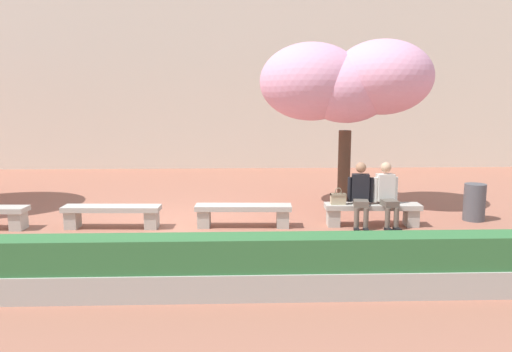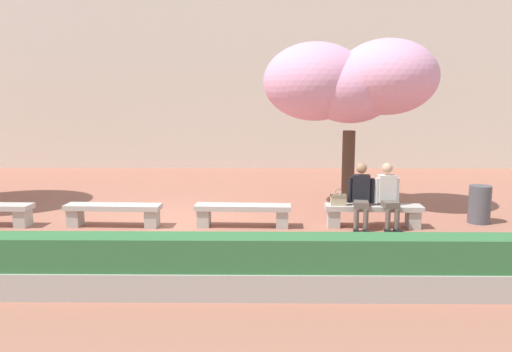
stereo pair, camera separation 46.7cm
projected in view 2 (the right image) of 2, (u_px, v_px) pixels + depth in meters
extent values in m
plane|color=#9E604C|center=(178.00, 227.00, 10.02)|extent=(100.00, 100.00, 0.00)
cube|color=beige|center=(220.00, 70.00, 19.89)|extent=(28.00, 4.00, 7.34)
cube|color=#ADA89E|center=(23.00, 218.00, 9.99)|extent=(0.25, 0.35, 0.35)
cube|color=#ADA89E|center=(113.00, 207.00, 9.97)|extent=(1.93, 0.50, 0.10)
cube|color=#ADA89E|center=(75.00, 217.00, 10.04)|extent=(0.25, 0.35, 0.35)
cube|color=#ADA89E|center=(152.00, 218.00, 9.96)|extent=(0.25, 0.35, 0.35)
cube|color=#ADA89E|center=(243.00, 207.00, 9.94)|extent=(1.93, 0.50, 0.10)
cube|color=#ADA89E|center=(204.00, 218.00, 10.02)|extent=(0.25, 0.35, 0.35)
cube|color=#ADA89E|center=(282.00, 219.00, 9.93)|extent=(0.25, 0.35, 0.35)
cube|color=#ADA89E|center=(373.00, 208.00, 9.91)|extent=(1.93, 0.50, 0.10)
cube|color=#ADA89E|center=(333.00, 218.00, 9.99)|extent=(0.25, 0.35, 0.35)
cube|color=#ADA89E|center=(413.00, 219.00, 9.90)|extent=(0.25, 0.35, 0.35)
cube|color=black|center=(356.00, 231.00, 9.57)|extent=(0.13, 0.23, 0.06)
cylinder|color=brown|center=(356.00, 219.00, 9.60)|extent=(0.10, 0.10, 0.42)
cube|color=black|center=(366.00, 231.00, 9.55)|extent=(0.13, 0.23, 0.06)
cylinder|color=brown|center=(366.00, 220.00, 9.57)|extent=(0.10, 0.10, 0.42)
cube|color=brown|center=(361.00, 204.00, 9.72)|extent=(0.34, 0.44, 0.12)
cube|color=black|center=(361.00, 188.00, 9.89)|extent=(0.37, 0.27, 0.54)
sphere|color=#A37556|center=(362.00, 168.00, 9.83)|extent=(0.21, 0.21, 0.21)
cylinder|color=black|center=(350.00, 190.00, 9.91)|extent=(0.09, 0.09, 0.50)
cylinder|color=black|center=(372.00, 191.00, 9.85)|extent=(0.09, 0.09, 0.50)
cube|color=black|center=(388.00, 231.00, 9.54)|extent=(0.12, 0.23, 0.06)
cylinder|color=brown|center=(388.00, 220.00, 9.57)|extent=(0.10, 0.10, 0.42)
cube|color=black|center=(398.00, 231.00, 9.56)|extent=(0.12, 0.23, 0.06)
cylinder|color=brown|center=(397.00, 220.00, 9.58)|extent=(0.10, 0.10, 0.42)
cube|color=brown|center=(390.00, 204.00, 9.71)|extent=(0.32, 0.42, 0.12)
cube|color=silver|center=(386.00, 188.00, 9.89)|extent=(0.36, 0.25, 0.54)
sphere|color=tan|center=(387.00, 168.00, 9.83)|extent=(0.21, 0.21, 0.21)
cylinder|color=silver|center=(376.00, 191.00, 9.86)|extent=(0.09, 0.09, 0.50)
cylinder|color=silver|center=(397.00, 190.00, 9.89)|extent=(0.09, 0.09, 0.50)
cube|color=tan|center=(338.00, 200.00, 9.88)|extent=(0.30, 0.14, 0.22)
cube|color=gray|center=(338.00, 195.00, 9.86)|extent=(0.30, 0.15, 0.04)
torus|color=#807259|center=(339.00, 192.00, 9.86)|extent=(0.14, 0.02, 0.14)
cylinder|color=#513828|center=(348.00, 170.00, 11.60)|extent=(0.29, 0.29, 1.81)
ellipsoid|color=pink|center=(350.00, 88.00, 11.32)|extent=(2.10, 2.14, 1.58)
ellipsoid|color=pink|center=(315.00, 82.00, 11.48)|extent=(2.39, 2.40, 1.79)
ellipsoid|color=pink|center=(387.00, 77.00, 11.16)|extent=(2.25, 2.47, 1.69)
cube|color=#ADA89E|center=(133.00, 282.00, 6.49)|extent=(12.29, 0.50, 0.36)
cube|color=#336B38|center=(132.00, 252.00, 6.43)|extent=(12.19, 0.44, 0.44)
cylinder|color=#4C4C51|center=(480.00, 204.00, 10.26)|extent=(0.44, 0.44, 0.78)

